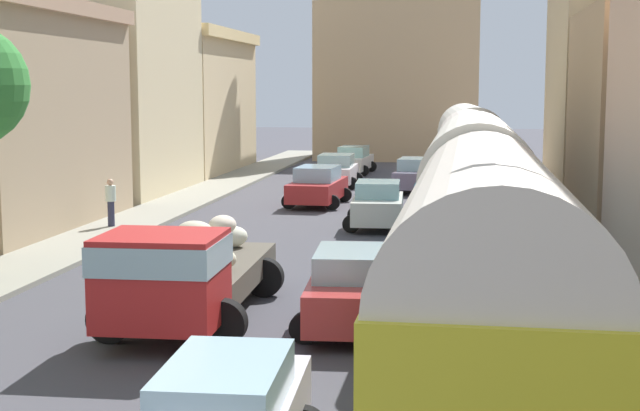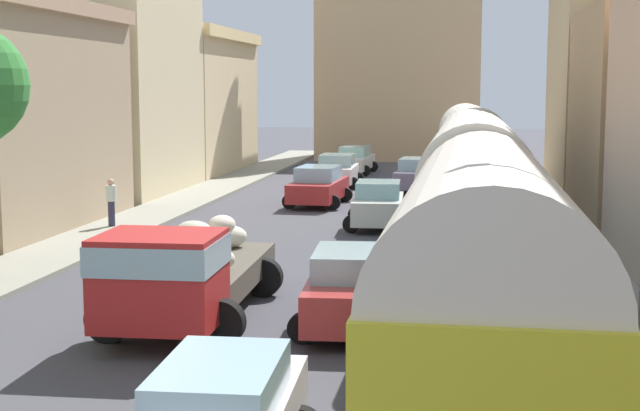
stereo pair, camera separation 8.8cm
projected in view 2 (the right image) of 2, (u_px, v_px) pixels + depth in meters
ground_plane at (341, 222)px, 33.11m from camera, size 154.00×154.00×0.00m
sidewalk_left at (148, 216)px, 34.21m from camera, size 2.50×70.00×0.14m
sidewalk_right at (546, 225)px, 32.00m from camera, size 2.50×70.00×0.14m
building_left_2 at (7, 116)px, 30.97m from camera, size 5.37×10.49×7.74m
building_left_3 at (120, 41)px, 41.16m from camera, size 5.52×9.30×13.81m
building_left_4 at (183, 101)px, 52.17m from camera, size 6.58×11.85×8.02m
building_right_3 at (607, 35)px, 41.70m from camera, size 4.88×9.62×14.39m
distant_church at (399, 68)px, 61.26m from camera, size 10.71×6.02×17.11m
parked_bus_0 at (483, 285)px, 12.03m from camera, size 3.26×9.63×4.09m
parked_bus_1 at (475, 197)px, 20.84m from camera, size 3.23×9.01×4.22m
parked_bus_2 at (471, 168)px, 29.67m from camera, size 3.30×8.92×4.05m
parked_bus_3 at (470, 149)px, 38.49m from camera, size 3.55×8.94×4.11m
cargo_truck_0 at (184, 271)px, 18.61m from camera, size 3.21×7.08×2.16m
car_0 at (318, 186)px, 37.78m from camera, size 2.53×4.45×1.62m
car_1 at (337, 170)px, 44.90m from camera, size 2.42×4.04×1.59m
car_2 at (355, 160)px, 51.62m from camera, size 2.39×4.46×1.55m
car_4 at (353, 289)px, 18.51m from camera, size 2.48×4.12×1.60m
car_5 at (378, 205)px, 31.66m from camera, size 2.38×3.73×1.63m
car_6 at (416, 175)px, 42.68m from camera, size 2.40×4.14×1.57m
pedestrian_0 at (111, 201)px, 31.17m from camera, size 0.50×0.50×1.76m
streetlamp_near at (630, 179)px, 10.74m from camera, size 1.78×0.28×6.30m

